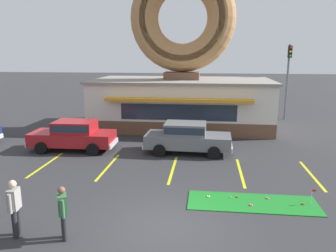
{
  "coord_description": "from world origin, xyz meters",
  "views": [
    {
      "loc": [
        1.09,
        -8.89,
        5.09
      ],
      "look_at": [
        -0.56,
        5.0,
        2.0
      ],
      "focal_mm": 35.0,
      "sensor_mm": 36.0,
      "label": 1
    }
  ],
  "objects_px": {
    "car_red": "(73,134)",
    "car_grey": "(187,137)",
    "trash_bin": "(85,126)",
    "golf_ball": "(231,197)",
    "traffic_light_pole": "(288,72)",
    "pedestrian_blue_sweater_man": "(15,206)",
    "pedestrian_leather_jacket_man": "(63,211)",
    "putting_flag_pin": "(313,193)"
  },
  "relations": [
    {
      "from": "pedestrian_leather_jacket_man",
      "to": "trash_bin",
      "type": "height_order",
      "value": "pedestrian_leather_jacket_man"
    },
    {
      "from": "golf_ball",
      "to": "putting_flag_pin",
      "type": "bearing_deg",
      "value": -4.68
    },
    {
      "from": "car_red",
      "to": "trash_bin",
      "type": "xyz_separation_m",
      "value": [
        -0.75,
        3.59,
        -0.37
      ]
    },
    {
      "from": "traffic_light_pole",
      "to": "putting_flag_pin",
      "type": "bearing_deg",
      "value": -99.17
    },
    {
      "from": "golf_ball",
      "to": "car_red",
      "type": "distance_m",
      "value": 9.56
    },
    {
      "from": "golf_ball",
      "to": "pedestrian_blue_sweater_man",
      "type": "xyz_separation_m",
      "value": [
        -6.22,
        -3.28,
        0.89
      ]
    },
    {
      "from": "putting_flag_pin",
      "to": "traffic_light_pole",
      "type": "relative_size",
      "value": 0.09
    },
    {
      "from": "golf_ball",
      "to": "pedestrian_blue_sweater_man",
      "type": "bearing_deg",
      "value": -152.19
    },
    {
      "from": "car_grey",
      "to": "traffic_light_pole",
      "type": "bearing_deg",
      "value": 54.27
    },
    {
      "from": "car_red",
      "to": "traffic_light_pole",
      "type": "height_order",
      "value": "traffic_light_pole"
    },
    {
      "from": "putting_flag_pin",
      "to": "car_red",
      "type": "xyz_separation_m",
      "value": [
        -10.75,
        5.38,
        0.43
      ]
    },
    {
      "from": "car_red",
      "to": "trash_bin",
      "type": "height_order",
      "value": "car_red"
    },
    {
      "from": "traffic_light_pole",
      "to": "trash_bin",
      "type": "bearing_deg",
      "value": -154.76
    },
    {
      "from": "golf_ball",
      "to": "traffic_light_pole",
      "type": "height_order",
      "value": "traffic_light_pole"
    },
    {
      "from": "golf_ball",
      "to": "pedestrian_leather_jacket_man",
      "type": "bearing_deg",
      "value": -145.93
    },
    {
      "from": "car_grey",
      "to": "pedestrian_blue_sweater_man",
      "type": "height_order",
      "value": "pedestrian_blue_sweater_man"
    },
    {
      "from": "pedestrian_blue_sweater_man",
      "to": "pedestrian_leather_jacket_man",
      "type": "height_order",
      "value": "pedestrian_blue_sweater_man"
    },
    {
      "from": "car_grey",
      "to": "pedestrian_blue_sweater_man",
      "type": "relative_size",
      "value": 2.72
    },
    {
      "from": "golf_ball",
      "to": "traffic_light_pole",
      "type": "bearing_deg",
      "value": 71.07
    },
    {
      "from": "golf_ball",
      "to": "car_red",
      "type": "relative_size",
      "value": 0.01
    },
    {
      "from": "putting_flag_pin",
      "to": "car_grey",
      "type": "distance_m",
      "value": 7.3
    },
    {
      "from": "car_grey",
      "to": "trash_bin",
      "type": "bearing_deg",
      "value": 153.76
    },
    {
      "from": "pedestrian_blue_sweater_man",
      "to": "car_red",
      "type": "bearing_deg",
      "value": 101.96
    },
    {
      "from": "putting_flag_pin",
      "to": "pedestrian_leather_jacket_man",
      "type": "relative_size",
      "value": 0.35
    },
    {
      "from": "golf_ball",
      "to": "car_grey",
      "type": "relative_size",
      "value": 0.01
    },
    {
      "from": "pedestrian_blue_sweater_man",
      "to": "trash_bin",
      "type": "height_order",
      "value": "pedestrian_blue_sweater_man"
    },
    {
      "from": "golf_ball",
      "to": "putting_flag_pin",
      "type": "xyz_separation_m",
      "value": [
        2.75,
        -0.22,
        0.39
      ]
    },
    {
      "from": "trash_bin",
      "to": "traffic_light_pole",
      "type": "height_order",
      "value": "traffic_light_pole"
    },
    {
      "from": "putting_flag_pin",
      "to": "car_grey",
      "type": "relative_size",
      "value": 0.12
    },
    {
      "from": "golf_ball",
      "to": "car_red",
      "type": "bearing_deg",
      "value": 147.23
    },
    {
      "from": "golf_ball",
      "to": "trash_bin",
      "type": "relative_size",
      "value": 0.04
    },
    {
      "from": "car_red",
      "to": "pedestrian_blue_sweater_man",
      "type": "distance_m",
      "value": 8.62
    },
    {
      "from": "golf_ball",
      "to": "pedestrian_blue_sweater_man",
      "type": "relative_size",
      "value": 0.02
    },
    {
      "from": "car_red",
      "to": "pedestrian_leather_jacket_man",
      "type": "bearing_deg",
      "value": -69.27
    },
    {
      "from": "car_red",
      "to": "car_grey",
      "type": "relative_size",
      "value": 1.0
    },
    {
      "from": "trash_bin",
      "to": "traffic_light_pole",
      "type": "xyz_separation_m",
      "value": [
        14.01,
        6.6,
        3.21
      ]
    },
    {
      "from": "pedestrian_leather_jacket_man",
      "to": "golf_ball",
      "type": "bearing_deg",
      "value": 34.07
    },
    {
      "from": "putting_flag_pin",
      "to": "traffic_light_pole",
      "type": "xyz_separation_m",
      "value": [
        2.51,
        15.57,
        3.27
      ]
    },
    {
      "from": "trash_bin",
      "to": "traffic_light_pole",
      "type": "distance_m",
      "value": 15.82
    },
    {
      "from": "car_grey",
      "to": "putting_flag_pin",
      "type": "bearing_deg",
      "value": -50.19
    },
    {
      "from": "car_red",
      "to": "pedestrian_blue_sweater_man",
      "type": "xyz_separation_m",
      "value": [
        1.79,
        -8.43,
        0.07
      ]
    },
    {
      "from": "golf_ball",
      "to": "car_red",
      "type": "xyz_separation_m",
      "value": [
        -8.01,
        5.15,
        0.82
      ]
    }
  ]
}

